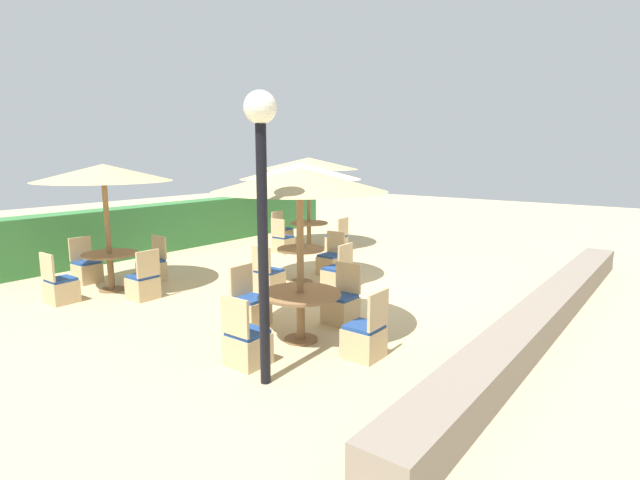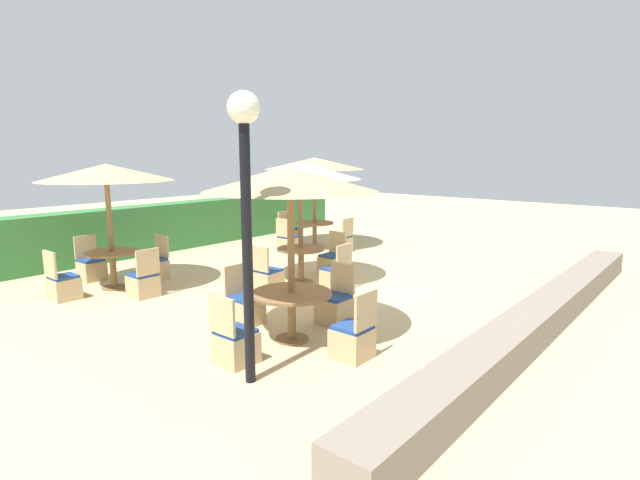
# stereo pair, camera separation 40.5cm
# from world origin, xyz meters

# --- Properties ---
(ground_plane) EXTENTS (40.00, 40.00, 0.00)m
(ground_plane) POSITION_xyz_m (0.00, 0.00, 0.00)
(ground_plane) COLOR #C6B284
(hedge_row) EXTENTS (13.00, 0.70, 1.28)m
(hedge_row) POSITION_xyz_m (0.00, 6.11, 0.64)
(hedge_row) COLOR #387A3D
(hedge_row) RESTS_ON ground_plane
(stone_border) EXTENTS (10.00, 0.56, 0.45)m
(stone_border) POSITION_xyz_m (0.00, -3.75, 0.23)
(stone_border) COLOR gray
(stone_border) RESTS_ON ground_plane
(lamp_post) EXTENTS (0.36, 0.36, 3.32)m
(lamp_post) POSITION_xyz_m (-3.96, -1.63, 2.35)
(lamp_post) COLOR black
(lamp_post) RESTS_ON ground_plane
(parasol_back_right) EXTENTS (2.75, 2.75, 2.51)m
(parasol_back_right) POSITION_xyz_m (2.93, 3.23, 2.34)
(parasol_back_right) COLOR olive
(parasol_back_right) RESTS_ON ground_plane
(round_table_back_right) EXTENTS (1.07, 1.07, 0.71)m
(round_table_back_right) POSITION_xyz_m (2.93, 3.23, 0.56)
(round_table_back_right) COLOR olive
(round_table_back_right) RESTS_ON ground_plane
(patio_chair_back_right_north) EXTENTS (0.46, 0.46, 0.93)m
(patio_chair_back_right_north) POSITION_xyz_m (2.95, 4.27, 0.26)
(patio_chair_back_right_north) COLOR tan
(patio_chair_back_right_north) RESTS_ON ground_plane
(patio_chair_back_right_south) EXTENTS (0.46, 0.46, 0.93)m
(patio_chair_back_right_south) POSITION_xyz_m (2.88, 2.22, 0.26)
(patio_chair_back_right_south) COLOR tan
(patio_chair_back_right_south) RESTS_ON ground_plane
(patio_chair_back_right_west) EXTENTS (0.46, 0.46, 0.93)m
(patio_chair_back_right_west) POSITION_xyz_m (1.88, 3.29, 0.26)
(patio_chair_back_right_west) COLOR tan
(patio_chair_back_right_west) RESTS_ON ground_plane
(parasol_front_left) EXTENTS (2.41, 2.41, 2.46)m
(parasol_front_left) POSITION_xyz_m (-2.69, -1.11, 2.29)
(parasol_front_left) COLOR olive
(parasol_front_left) RESTS_ON ground_plane
(round_table_front_left) EXTENTS (1.15, 1.15, 0.71)m
(round_table_front_left) POSITION_xyz_m (-2.69, -1.11, 0.57)
(round_table_front_left) COLOR olive
(round_table_front_left) RESTS_ON ground_plane
(patio_chair_front_left_east) EXTENTS (0.46, 0.46, 0.93)m
(patio_chair_front_left_east) POSITION_xyz_m (-1.70, -1.12, 0.26)
(patio_chair_front_left_east) COLOR tan
(patio_chair_front_left_east) RESTS_ON ground_plane
(patio_chair_front_left_north) EXTENTS (0.46, 0.46, 0.93)m
(patio_chair_front_left_north) POSITION_xyz_m (-2.66, -0.07, 0.26)
(patio_chair_front_left_north) COLOR tan
(patio_chair_front_left_north) RESTS_ON ground_plane
(patio_chair_front_left_west) EXTENTS (0.46, 0.46, 0.93)m
(patio_chair_front_left_west) POSITION_xyz_m (-3.74, -1.10, 0.26)
(patio_chair_front_left_west) COLOR tan
(patio_chair_front_left_west) RESTS_ON ground_plane
(patio_chair_front_left_south) EXTENTS (0.46, 0.46, 0.93)m
(patio_chair_front_left_south) POSITION_xyz_m (-2.64, -2.16, 0.26)
(patio_chair_front_left_south) COLOR tan
(patio_chair_front_left_south) RESTS_ON ground_plane
(parasol_center) EXTENTS (2.42, 2.42, 2.45)m
(parasol_center) POSITION_xyz_m (-0.21, 0.93, 2.28)
(parasol_center) COLOR olive
(parasol_center) RESTS_ON ground_plane
(round_table_center) EXTENTS (0.97, 0.97, 0.73)m
(round_table_center) POSITION_xyz_m (-0.21, 0.93, 0.55)
(round_table_center) COLOR olive
(round_table_center) RESTS_ON ground_plane
(patio_chair_center_south) EXTENTS (0.46, 0.46, 0.93)m
(patio_chair_center_south) POSITION_xyz_m (-0.20, 0.03, 0.26)
(patio_chair_center_south) COLOR tan
(patio_chair_center_south) RESTS_ON ground_plane
(patio_chair_center_west) EXTENTS (0.46, 0.46, 0.93)m
(patio_chair_center_west) POSITION_xyz_m (-1.16, 0.96, 0.26)
(patio_chair_center_west) COLOR tan
(patio_chair_center_west) RESTS_ON ground_plane
(patio_chair_center_east) EXTENTS (0.46, 0.46, 0.93)m
(patio_chair_center_east) POSITION_xyz_m (0.74, 0.87, 0.26)
(patio_chair_center_east) COLOR tan
(patio_chair_center_east) RESTS_ON ground_plane
(parasol_back_left) EXTENTS (2.51, 2.51, 2.44)m
(parasol_back_left) POSITION_xyz_m (-2.91, 3.50, 2.27)
(parasol_back_left) COLOR olive
(parasol_back_left) RESTS_ON ground_plane
(round_table_back_left) EXTENTS (1.02, 1.02, 0.74)m
(round_table_back_left) POSITION_xyz_m (-2.91, 3.50, 0.58)
(round_table_back_left) COLOR olive
(round_table_back_left) RESTS_ON ground_plane
(patio_chair_back_left_north) EXTENTS (0.46, 0.46, 0.93)m
(patio_chair_back_left_north) POSITION_xyz_m (-2.89, 4.47, 0.26)
(patio_chair_back_left_north) COLOR tan
(patio_chair_back_left_north) RESTS_ON ground_plane
(patio_chair_back_left_west) EXTENTS (0.46, 0.46, 0.93)m
(patio_chair_back_left_west) POSITION_xyz_m (-3.90, 3.46, 0.26)
(patio_chair_back_left_west) COLOR tan
(patio_chair_back_left_west) RESTS_ON ground_plane
(patio_chair_back_left_east) EXTENTS (0.46, 0.46, 0.93)m
(patio_chair_back_left_east) POSITION_xyz_m (-1.98, 3.50, 0.26)
(patio_chair_back_left_east) COLOR tan
(patio_chair_back_left_east) RESTS_ON ground_plane
(patio_chair_back_left_south) EXTENTS (0.46, 0.46, 0.93)m
(patio_chair_back_left_south) POSITION_xyz_m (-2.86, 2.49, 0.26)
(patio_chair_back_left_south) COLOR tan
(patio_chair_back_left_south) RESTS_ON ground_plane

